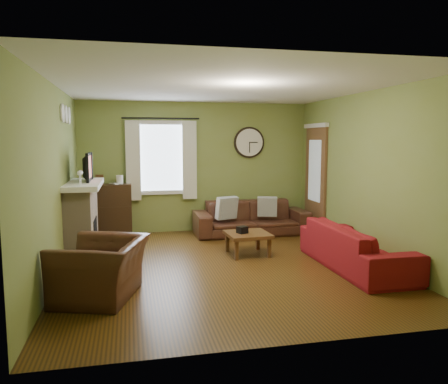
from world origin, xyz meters
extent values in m
cube|color=#482D0F|center=(0.00, 0.00, 0.00)|extent=(4.60, 5.20, 0.00)
cube|color=white|center=(0.00, 0.00, 2.60)|extent=(4.60, 5.20, 0.00)
cube|color=olive|center=(-2.30, 0.00, 1.30)|extent=(0.00, 5.20, 2.60)
cube|color=olive|center=(2.30, 0.00, 1.30)|extent=(0.00, 5.20, 2.60)
cube|color=olive|center=(0.00, 2.60, 1.30)|extent=(4.60, 0.00, 2.60)
cube|color=olive|center=(0.00, -2.60, 1.30)|extent=(4.60, 0.00, 2.60)
cube|color=tan|center=(-2.10, 1.15, 0.55)|extent=(0.40, 1.40, 1.10)
cube|color=black|center=(-1.91, 1.15, 0.30)|extent=(0.04, 0.60, 0.55)
cube|color=white|center=(-2.07, 1.15, 1.14)|extent=(0.58, 1.60, 0.08)
imported|color=black|center=(-2.05, 1.30, 1.35)|extent=(0.08, 0.60, 0.35)
cube|color=#994C3F|center=(-1.97, 1.30, 1.41)|extent=(0.02, 0.62, 0.36)
cylinder|color=white|center=(-2.28, 0.80, 2.25)|extent=(0.28, 0.28, 0.03)
cylinder|color=white|center=(-2.28, 1.15, 2.25)|extent=(0.28, 0.28, 0.03)
cylinder|color=white|center=(-2.28, 1.50, 2.25)|extent=(0.28, 0.28, 0.03)
cylinder|color=black|center=(-0.70, 2.48, 2.27)|extent=(0.03, 0.03, 1.50)
cube|color=silver|center=(-1.25, 2.48, 1.45)|extent=(0.28, 0.04, 1.55)
cube|color=silver|center=(-0.15, 2.48, 1.45)|extent=(0.28, 0.04, 1.55)
cube|color=brown|center=(2.27, 1.85, 1.05)|extent=(0.05, 0.90, 2.10)
imported|color=#513218|center=(-1.66, 2.33, 0.96)|extent=(0.27, 0.29, 0.02)
imported|color=#3F2117|center=(1.00, 2.03, 0.33)|extent=(2.23, 0.87, 0.65)
cube|color=#9BA0A2|center=(0.49, 1.95, 0.55)|extent=(0.44, 0.27, 0.43)
cube|color=#9BA0A2|center=(1.31, 1.95, 0.55)|extent=(0.40, 0.23, 0.38)
imported|color=maroon|center=(1.86, -0.51, 0.31)|extent=(0.84, 2.15, 0.63)
imported|color=#3F2117|center=(-1.68, -0.99, 0.34)|extent=(1.20, 1.29, 0.69)
cube|color=black|center=(0.43, 0.52, 0.40)|extent=(0.19, 0.19, 0.11)
camera|label=1|loc=(-1.33, -6.16, 1.85)|focal=35.00mm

